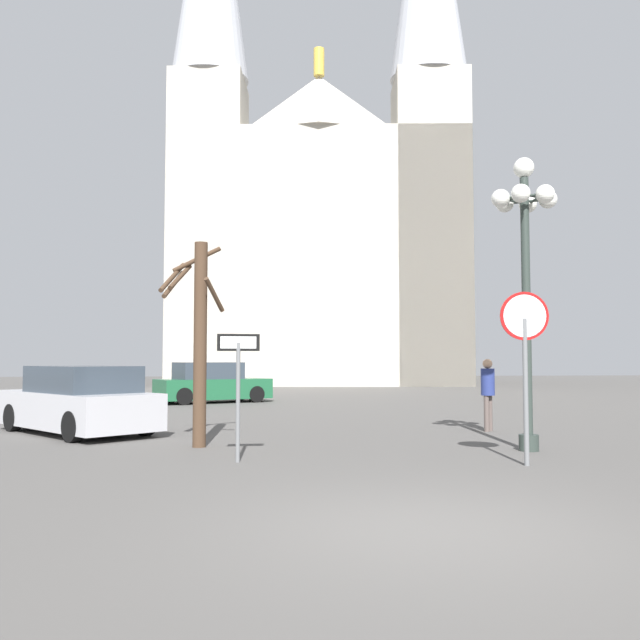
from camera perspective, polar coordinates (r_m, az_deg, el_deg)
The scene contains 9 objects.
ground_plane at distance 7.00m, azimuth 8.94°, elevation -17.28°, with size 120.00×120.00×0.00m, color #514F4C.
cathedral at distance 47.63m, azimuth -0.02°, elevation 9.20°, with size 20.55×15.57×40.23m.
stop_sign at distance 11.19m, azimuth 17.09°, elevation -1.89°, with size 0.78×0.11×2.77m.
one_way_arrow_sign at distance 11.14m, azimuth -7.00°, elevation -4.86°, with size 0.70×0.08×2.11m.
street_lamp at distance 13.17m, azimuth 17.12°, elevation 6.10°, with size 1.27×1.14×5.49m.
bare_tree at distance 13.18m, azimuth -10.38°, elevation -1.20°, with size 1.22×1.20×3.99m.
parked_car_near_green at distance 26.48m, azimuth -9.22°, elevation -5.40°, with size 4.65×3.45×1.57m.
parked_car_far_silver at distance 16.26m, azimuth -19.90°, elevation -6.58°, with size 4.34×4.61×1.54m.
pedestrian_walking at distance 16.25m, azimuth 14.14°, elevation -5.60°, with size 0.32×0.32×1.70m.
Camera 1 is at (-1.63, -6.60, 1.69)m, focal length 37.47 mm.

